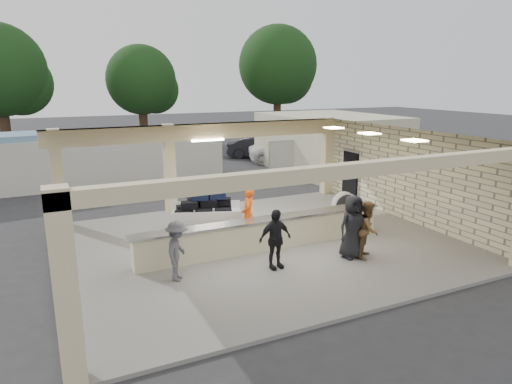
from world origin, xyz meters
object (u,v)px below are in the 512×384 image
drum_fan (345,205)px  passenger_a (368,229)px  car_dark (258,147)px  baggage_handler (248,215)px  passenger_d (352,227)px  car_white_b (335,149)px  luggage_cart (206,211)px  passenger_b (275,239)px  baggage_counter (265,234)px  container_white (113,159)px  passenger_c (177,251)px  car_white_a (288,151)px

drum_fan → passenger_a: passenger_a is taller
passenger_a → car_dark: size_ratio=0.40×
baggage_handler → passenger_d: (2.18, -2.52, 0.04)m
car_white_b → luggage_cart: bearing=118.3°
drum_fan → passenger_b: size_ratio=0.63×
baggage_counter → car_dark: 17.75m
drum_fan → passenger_b: bearing=-135.7°
drum_fan → passenger_b: 5.26m
drum_fan → car_dark: bearing=88.0°
car_dark → passenger_d: bearing=-170.5°
passenger_a → container_white: (-5.08, 14.02, 0.28)m
passenger_a → car_white_b: passenger_a is taller
passenger_c → car_white_b: 20.70m
drum_fan → container_white: container_white is taller
car_white_a → passenger_a: bearing=179.0°
drum_fan → passenger_d: passenger_d is taller
container_white → car_dark: bearing=20.3°
baggage_counter → luggage_cart: size_ratio=3.03×
luggage_cart → drum_fan: 5.17m
passenger_a → passenger_b: size_ratio=1.00×
baggage_handler → passenger_d: bearing=69.8°
passenger_d → car_white_a: size_ratio=0.38×
car_white_b → container_white: (-14.56, -1.11, 0.53)m
baggage_counter → passenger_b: passenger_b is taller
drum_fan → passenger_a: size_ratio=0.63×
baggage_counter → passenger_d: passenger_d is taller
baggage_handler → car_dark: 17.10m
car_white_b → passenger_a: bearing=136.2°
passenger_b → container_white: 13.80m
baggage_handler → passenger_b: bearing=23.4°
luggage_cart → car_white_a: size_ratio=0.55×
passenger_c → car_white_b: bearing=-16.2°
baggage_counter → car_dark: size_ratio=1.96×
passenger_a → passenger_c: size_ratio=1.05×
passenger_b → passenger_d: passenger_d is taller
drum_fan → car_white_a: bearing=81.4°
baggage_counter → passenger_d: size_ratio=4.38×
luggage_cart → passenger_c: (-1.96, -3.39, 0.05)m
baggage_counter → luggage_cart: 2.60m
passenger_a → baggage_counter: bearing=101.5°
baggage_handler → car_white_b: size_ratio=0.41×
drum_fan → baggage_handler: size_ratio=0.59×
car_white_b → passenger_d: bearing=134.7°
luggage_cart → baggage_handler: size_ratio=1.51×
luggage_cart → container_white: container_white is taller
car_white_a → car_white_b: 3.44m
baggage_handler → car_white_b: 17.37m
drum_fan → passenger_d: (-2.02, -3.10, 0.37)m
baggage_counter → passenger_a: bearing=-37.2°
passenger_b → car_dark: size_ratio=0.40×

